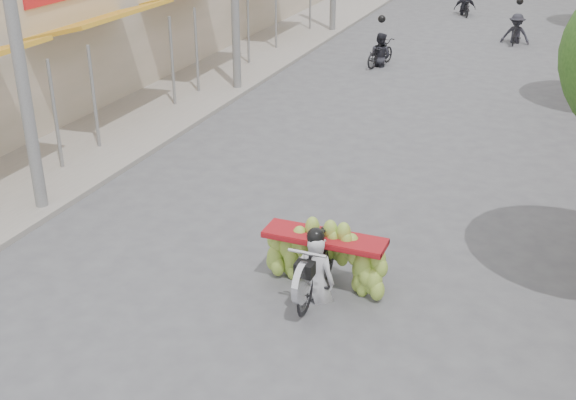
{
  "coord_description": "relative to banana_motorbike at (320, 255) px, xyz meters",
  "views": [
    {
      "loc": [
        3.92,
        -7.17,
        6.26
      ],
      "look_at": [
        -0.18,
        3.08,
        1.1
      ],
      "focal_mm": 45.0,
      "sensor_mm": 36.0,
      "label": 1
    }
  ],
  "objects": [
    {
      "name": "ground",
      "position": [
        -0.71,
        -2.18,
        -0.7
      ],
      "size": [
        120.0,
        120.0,
        0.0
      ],
      "primitive_type": "plane",
      "color": "#515256",
      "rests_on": "ground"
    },
    {
      "name": "banana_motorbike",
      "position": [
        0.0,
        0.0,
        0.0
      ],
      "size": [
        2.2,
        1.89,
        2.11
      ],
      "color": "black",
      "rests_on": "ground"
    },
    {
      "name": "utility_pole_near",
      "position": [
        -6.11,
        0.82,
        3.33
      ],
      "size": [
        0.6,
        0.24,
        8.0
      ],
      "color": "slate",
      "rests_on": "ground"
    },
    {
      "name": "bg_motorbike_b",
      "position": [
        1.03,
        19.53,
        0.14
      ],
      "size": [
        1.07,
        1.74,
        1.95
      ],
      "color": "black",
      "rests_on": "ground"
    },
    {
      "name": "bg_motorbike_a",
      "position": [
        -2.9,
        14.33,
        0.05
      ],
      "size": [
        0.92,
        1.65,
        1.95
      ],
      "color": "black",
      "rests_on": "ground"
    },
    {
      "name": "sidewalk_left",
      "position": [
        -7.71,
        12.82,
        -0.64
      ],
      "size": [
        4.0,
        60.0,
        0.12
      ],
      "primitive_type": "cube",
      "color": "gray",
      "rests_on": "ground"
    }
  ]
}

